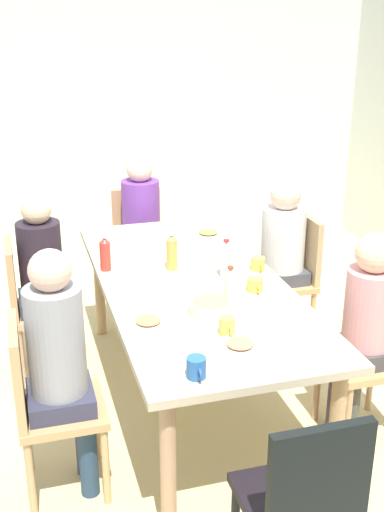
# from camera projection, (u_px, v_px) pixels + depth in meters

# --- Properties ---
(ground_plane) EXTENTS (6.44, 6.44, 0.00)m
(ground_plane) POSITION_uv_depth(u_px,v_px,m) (192.00, 399.00, 3.85)
(ground_plane) COLOR #CEBF87
(wall_left) EXTENTS (0.12, 5.15, 2.60)m
(wall_left) POSITION_uv_depth(u_px,v_px,m) (109.00, 114.00, 5.85)
(wall_left) COLOR silver
(wall_left) RESTS_ON ground_plane
(dining_table) EXTENTS (2.20, 0.99, 0.77)m
(dining_table) POSITION_uv_depth(u_px,v_px,m) (192.00, 293.00, 3.60)
(dining_table) COLOR #C1B392
(dining_table) RESTS_ON ground_plane
(chair_0) EXTENTS (0.40, 0.40, 0.90)m
(chair_0) POSITION_uv_depth(u_px,v_px,m) (31.00, 302.00, 3.94)
(chair_0) COLOR tan
(chair_0) RESTS_ON ground_plane
(person_0) EXTENTS (0.30, 0.30, 1.18)m
(person_0) POSITION_uv_depth(u_px,v_px,m) (44.00, 273.00, 3.90)
(person_0) COLOR #333254
(person_0) RESTS_ON ground_plane
(chair_1) EXTENTS (0.40, 0.40, 0.90)m
(chair_1) POSITION_uv_depth(u_px,v_px,m) (292.00, 272.00, 4.39)
(chair_1) COLOR tan
(chair_1) RESTS_ON ground_plane
(person_1) EXTENTS (0.30, 0.30, 1.16)m
(person_1) POSITION_uv_depth(u_px,v_px,m) (281.00, 247.00, 4.30)
(person_1) COLOR #45393D
(person_1) RESTS_ON ground_plane
(chair_2) EXTENTS (0.40, 0.40, 0.90)m
(chair_2) POSITION_uv_depth(u_px,v_px,m) (378.00, 348.00, 3.40)
(chair_2) COLOR tan
(chair_2) RESTS_ON ground_plane
(person_2) EXTENTS (0.30, 0.30, 1.16)m
(person_2) POSITION_uv_depth(u_px,v_px,m) (366.00, 320.00, 3.31)
(person_2) COLOR #42433A
(person_2) RESTS_ON ground_plane
(chair_3) EXTENTS (0.40, 0.40, 0.90)m
(chair_3) POSITION_uv_depth(u_px,v_px,m) (43.00, 399.00, 2.95)
(chair_3) COLOR tan
(chair_3) RESTS_ON ground_plane
(person_3) EXTENTS (0.30, 0.30, 1.24)m
(person_3) POSITION_uv_depth(u_px,v_px,m) (60.00, 356.00, 2.90)
(person_3) COLOR #2E344F
(person_3) RESTS_ON ground_plane
(chair_4) EXTENTS (0.40, 0.40, 0.90)m
(chair_4) POSITION_uv_depth(u_px,v_px,m) (140.00, 240.00, 5.00)
(chair_4) COLOR tan
(chair_4) RESTS_ON ground_plane
(person_4) EXTENTS (0.30, 0.30, 1.19)m
(person_4) POSITION_uv_depth(u_px,v_px,m) (141.00, 219.00, 4.85)
(person_4) COLOR #483638
(person_4) RESTS_ON ground_plane
(chair_5) EXTENTS (0.40, 0.40, 0.90)m
(chair_5) POSITION_uv_depth(u_px,v_px,m) (304.00, 500.00, 2.34)
(chair_5) COLOR black
(chair_5) RESTS_ON ground_plane
(plate_0) EXTENTS (0.22, 0.22, 0.04)m
(plate_0) POSITION_uv_depth(u_px,v_px,m) (240.00, 346.00, 2.85)
(plate_0) COLOR white
(plate_0) RESTS_ON dining_table
(plate_1) EXTENTS (0.23, 0.23, 0.04)m
(plate_1) POSITION_uv_depth(u_px,v_px,m) (208.00, 234.00, 4.29)
(plate_1) COLOR white
(plate_1) RESTS_ON dining_table
(plate_2) EXTENTS (0.22, 0.22, 0.04)m
(plate_2) POSITION_uv_depth(u_px,v_px,m) (148.00, 323.00, 3.07)
(plate_2) COLOR white
(plate_2) RESTS_ON dining_table
(bowl_0) EXTENTS (0.22, 0.22, 0.08)m
(bowl_0) POSITION_uv_depth(u_px,v_px,m) (211.00, 306.00, 3.18)
(bowl_0) COLOR beige
(bowl_0) RESTS_ON dining_table
(cup_0) EXTENTS (0.12, 0.08, 0.08)m
(cup_0) POSITION_uv_depth(u_px,v_px,m) (258.00, 264.00, 3.72)
(cup_0) COLOR #E9BE4C
(cup_0) RESTS_ON dining_table
(cup_1) EXTENTS (0.12, 0.08, 0.09)m
(cup_1) POSITION_uv_depth(u_px,v_px,m) (196.00, 368.00, 2.62)
(cup_1) COLOR #2860A2
(cup_1) RESTS_ON dining_table
(cup_2) EXTENTS (0.11, 0.07, 0.09)m
(cup_2) POSITION_uv_depth(u_px,v_px,m) (227.00, 327.00, 2.97)
(cup_2) COLOR #E3BF50
(cup_2) RESTS_ON dining_table
(cup_3) EXTENTS (0.12, 0.09, 0.07)m
(cup_3) POSITION_uv_depth(u_px,v_px,m) (255.00, 285.00, 3.44)
(cup_3) COLOR #ECC34A
(cup_3) RESTS_ON dining_table
(bottle_0) EXTENTS (0.06, 0.06, 0.21)m
(bottle_0) POSITION_uv_depth(u_px,v_px,m) (105.00, 254.00, 3.70)
(bottle_0) COLOR red
(bottle_0) RESTS_ON dining_table
(bottle_1) EXTENTS (0.07, 0.07, 0.23)m
(bottle_1) POSITION_uv_depth(u_px,v_px,m) (226.00, 259.00, 3.59)
(bottle_1) COLOR silver
(bottle_1) RESTS_ON dining_table
(bottle_2) EXTENTS (0.06, 0.06, 0.22)m
(bottle_2) POSITION_uv_depth(u_px,v_px,m) (172.00, 252.00, 3.71)
(bottle_2) COLOR gold
(bottle_2) RESTS_ON dining_table
(bottle_3) EXTENTS (0.06, 0.06, 0.24)m
(bottle_3) POSITION_uv_depth(u_px,v_px,m) (230.00, 289.00, 3.20)
(bottle_3) COLOR silver
(bottle_3) RESTS_ON dining_table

